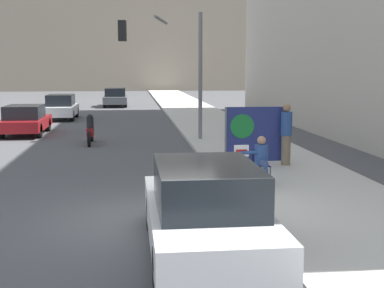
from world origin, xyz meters
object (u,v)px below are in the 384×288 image
(jogger_on_sidewalk, at_px, (286,134))
(protest_banner, at_px, (254,134))
(seated_protester, at_px, (261,159))
(car_on_road_nearest, at_px, (25,120))
(parked_car_curbside, at_px, (205,210))
(motorcycle_on_road, at_px, (90,131))
(traffic_light_pole, at_px, (169,53))
(car_on_road_midblock, at_px, (61,107))
(car_on_road_distant, at_px, (115,97))

(jogger_on_sidewalk, distance_m, protest_banner, 0.96)
(seated_protester, relative_size, car_on_road_nearest, 0.30)
(protest_banner, height_order, parked_car_curbside, protest_banner)
(parked_car_curbside, height_order, motorcycle_on_road, parked_car_curbside)
(traffic_light_pole, bearing_deg, car_on_road_nearest, 155.44)
(protest_banner, bearing_deg, motorcycle_on_road, 131.73)
(jogger_on_sidewalk, distance_m, traffic_light_pole, 7.69)
(protest_banner, distance_m, car_on_road_nearest, 12.62)
(seated_protester, distance_m, protest_banner, 2.79)
(car_on_road_midblock, bearing_deg, car_on_road_distant, 74.51)
(jogger_on_sidewalk, bearing_deg, car_on_road_distant, -107.94)
(protest_banner, xyz_separation_m, car_on_road_midblock, (-7.80, 16.68, -0.32))
(car_on_road_distant, bearing_deg, parked_car_curbside, -86.09)
(seated_protester, height_order, parked_car_curbside, parked_car_curbside)
(protest_banner, distance_m, parked_car_curbside, 7.77)
(seated_protester, xyz_separation_m, protest_banner, (0.45, 2.74, 0.28))
(seated_protester, xyz_separation_m, car_on_road_distant, (-4.43, 29.95, -0.05))
(protest_banner, bearing_deg, car_on_road_midblock, 115.07)
(protest_banner, height_order, car_on_road_midblock, protest_banner)
(protest_banner, bearing_deg, car_on_road_nearest, 132.37)
(seated_protester, bearing_deg, motorcycle_on_road, 115.86)
(traffic_light_pole, relative_size, parked_car_curbside, 1.12)
(traffic_light_pole, relative_size, car_on_road_nearest, 1.25)
(car_on_road_nearest, relative_size, motorcycle_on_road, 1.91)
(car_on_road_nearest, relative_size, car_on_road_distant, 0.92)
(car_on_road_nearest, bearing_deg, car_on_road_midblock, 84.60)
(car_on_road_midblock, distance_m, car_on_road_distant, 10.93)
(jogger_on_sidewalk, height_order, car_on_road_midblock, jogger_on_sidewalk)
(parked_car_curbside, bearing_deg, seated_protester, 65.84)
(car_on_road_nearest, xyz_separation_m, car_on_road_midblock, (0.70, 7.36, 0.05))
(car_on_road_distant, bearing_deg, traffic_light_pole, -82.40)
(protest_banner, height_order, traffic_light_pole, traffic_light_pole)
(car_on_road_nearest, height_order, car_on_road_midblock, car_on_road_midblock)
(traffic_light_pole, distance_m, car_on_road_distant, 21.20)
(car_on_road_nearest, bearing_deg, traffic_light_pole, -24.56)
(car_on_road_midblock, xyz_separation_m, car_on_road_distant, (2.92, 10.53, -0.00))
(car_on_road_nearest, bearing_deg, protest_banner, -47.63)
(seated_protester, height_order, protest_banner, protest_banner)
(jogger_on_sidewalk, relative_size, protest_banner, 1.00)
(jogger_on_sidewalk, relative_size, parked_car_curbside, 0.40)
(traffic_light_pole, relative_size, car_on_road_distant, 1.15)
(jogger_on_sidewalk, bearing_deg, seated_protester, 31.47)
(traffic_light_pole, bearing_deg, seated_protester, -79.74)
(jogger_on_sidewalk, height_order, traffic_light_pole, traffic_light_pole)
(car_on_road_nearest, bearing_deg, jogger_on_sidewalk, -45.19)
(motorcycle_on_road, bearing_deg, seated_protester, -60.77)
(parked_car_curbside, distance_m, car_on_road_distant, 34.64)
(car_on_road_midblock, bearing_deg, seated_protester, -69.26)
(seated_protester, xyz_separation_m, traffic_light_pole, (-1.65, 9.13, 2.87))
(parked_car_curbside, height_order, car_on_road_midblock, parked_car_curbside)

